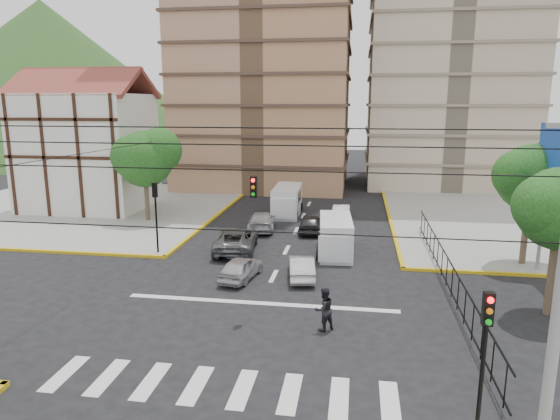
% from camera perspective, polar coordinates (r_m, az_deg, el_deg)
% --- Properties ---
extents(ground, '(160.00, 160.00, 0.00)m').
position_cam_1_polar(ground, '(22.99, -2.84, -11.74)').
color(ground, black).
rests_on(ground, ground).
extents(sidewalk_nw, '(26.00, 26.00, 0.15)m').
position_cam_1_polar(sidewalk_nw, '(48.19, -21.69, 0.29)').
color(sidewalk_nw, gray).
rests_on(sidewalk_nw, ground).
extents(sidewalk_ne, '(26.00, 26.00, 0.15)m').
position_cam_1_polar(sidewalk_ne, '(44.45, 29.25, -1.36)').
color(sidewalk_ne, gray).
rests_on(sidewalk_ne, ground).
extents(crosswalk_stripes, '(12.00, 2.40, 0.01)m').
position_cam_1_polar(crosswalk_stripes, '(17.82, -6.96, -19.44)').
color(crosswalk_stripes, silver).
rests_on(crosswalk_stripes, ground).
extents(stop_line, '(13.00, 0.40, 0.01)m').
position_cam_1_polar(stop_line, '(24.06, -2.26, -10.58)').
color(stop_line, silver).
rests_on(stop_line, ground).
extents(tudor_building, '(10.80, 8.05, 12.23)m').
position_cam_1_polar(tudor_building, '(46.96, -21.13, 6.45)').
color(tudor_building, silver).
rests_on(tudor_building, ground).
extents(distant_hill, '(70.00, 70.00, 28.00)m').
position_cam_1_polar(distant_hill, '(108.35, -25.13, 13.61)').
color(distant_hill, '#29511B').
rests_on(distant_hill, ground).
extents(park_fence, '(0.10, 22.50, 1.66)m').
position_cam_1_polar(park_fence, '(27.14, 18.39, -8.53)').
color(park_fence, black).
rests_on(park_fence, ground).
extents(tree_park_c, '(4.65, 3.80, 7.25)m').
position_cam_1_polar(tree_park_c, '(31.39, 26.92, 3.60)').
color(tree_park_c, '#473828').
rests_on(tree_park_c, ground).
extents(tree_tudor, '(5.39, 4.40, 7.43)m').
position_cam_1_polar(tree_tudor, '(40.22, -15.10, 5.95)').
color(tree_tudor, '#473828').
rests_on(tree_tudor, ground).
extents(traffic_light_se, '(0.28, 0.22, 4.40)m').
position_cam_1_polar(traffic_light_se, '(14.61, 22.36, -13.97)').
color(traffic_light_se, black).
rests_on(traffic_light_se, ground).
extents(traffic_light_nw, '(0.28, 0.22, 4.40)m').
position_cam_1_polar(traffic_light_nw, '(31.46, -14.03, 0.47)').
color(traffic_light_nw, black).
rests_on(traffic_light_nw, ground).
extents(traffic_light_hanging, '(18.00, 9.12, 0.92)m').
position_cam_1_polar(traffic_light_hanging, '(19.32, -4.24, 1.97)').
color(traffic_light_hanging, black).
rests_on(traffic_light_hanging, ground).
extents(utility_pole_se, '(1.40, 0.28, 9.00)m').
position_cam_1_polar(utility_pole_se, '(13.28, 29.24, -9.54)').
color(utility_pole_se, slate).
rests_on(utility_pole_se, ground).
extents(van_right_lane, '(2.31, 5.12, 2.25)m').
position_cam_1_polar(van_right_lane, '(31.19, 6.34, -3.15)').
color(van_right_lane, silver).
rests_on(van_right_lane, ground).
extents(van_left_lane, '(2.25, 5.39, 2.40)m').
position_cam_1_polar(van_left_lane, '(41.72, 0.78, 0.96)').
color(van_left_lane, silver).
rests_on(van_left_lane, ground).
extents(car_silver_front_left, '(2.04, 3.82, 1.24)m').
position_cam_1_polar(car_silver_front_left, '(27.03, -4.48, -6.61)').
color(car_silver_front_left, '#B7B6BB').
rests_on(car_silver_front_left, ground).
extents(car_white_front_right, '(1.87, 3.87, 1.22)m').
position_cam_1_polar(car_white_front_right, '(27.13, 2.47, -6.52)').
color(car_white_front_right, silver).
rests_on(car_white_front_right, ground).
extents(car_grey_mid_left, '(3.11, 5.64, 1.50)m').
position_cam_1_polar(car_grey_mid_left, '(31.98, -5.04, -3.38)').
color(car_grey_mid_left, '#5A5E62').
rests_on(car_grey_mid_left, ground).
extents(car_silver_rear_left, '(2.44, 4.82, 1.34)m').
position_cam_1_polar(car_silver_rear_left, '(37.07, -2.09, -1.28)').
color(car_silver_rear_left, '#B3B3B8').
rests_on(car_silver_rear_left, ground).
extents(car_darkgrey_mid_right, '(1.79, 4.06, 1.36)m').
position_cam_1_polar(car_darkgrey_mid_right, '(36.46, 3.49, -1.51)').
color(car_darkgrey_mid_right, '#242426').
rests_on(car_darkgrey_mid_right, ground).
extents(car_white_rear_right, '(1.35, 3.83, 1.26)m').
position_cam_1_polar(car_white_rear_right, '(40.63, 7.02, -0.21)').
color(car_white_rear_right, silver).
rests_on(car_white_rear_right, ground).
extents(pedestrian_crosswalk, '(1.14, 1.11, 1.86)m').
position_cam_1_polar(pedestrian_crosswalk, '(21.16, 5.03, -11.23)').
color(pedestrian_crosswalk, black).
rests_on(pedestrian_crosswalk, ground).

